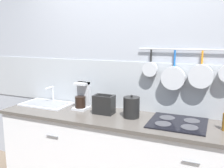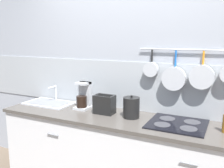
% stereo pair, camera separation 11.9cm
% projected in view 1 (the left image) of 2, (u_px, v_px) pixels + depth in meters
% --- Properties ---
extents(wall_back, '(7.20, 0.16, 2.60)m').
position_uv_depth(wall_back, '(137.00, 75.00, 2.72)').
color(wall_back, '#999EA8').
rests_on(wall_back, ground_plane).
extents(cabinet_base, '(2.71, 0.58, 0.85)m').
position_uv_depth(cabinet_base, '(125.00, 161.00, 2.58)').
color(cabinet_base, silver).
rests_on(cabinet_base, ground_plane).
extents(countertop, '(2.75, 0.60, 0.03)m').
position_uv_depth(countertop, '(125.00, 120.00, 2.49)').
color(countertop, '#4C4742').
rests_on(countertop, cabinet_base).
extents(sink_basin, '(0.58, 0.36, 0.20)m').
position_uv_depth(sink_basin, '(47.00, 103.00, 2.99)').
color(sink_basin, '#B7BABF').
rests_on(sink_basin, countertop).
extents(coffee_maker, '(0.16, 0.18, 0.30)m').
position_uv_depth(coffee_maker, '(82.00, 98.00, 2.80)').
color(coffee_maker, '#B7BABF').
rests_on(coffee_maker, countertop).
extents(toaster, '(0.23, 0.14, 0.20)m').
position_uv_depth(toaster, '(104.00, 104.00, 2.62)').
color(toaster, black).
rests_on(toaster, countertop).
extents(kettle, '(0.16, 0.16, 0.23)m').
position_uv_depth(kettle, '(131.00, 107.00, 2.50)').
color(kettle, black).
rests_on(kettle, countertop).
extents(cooktop, '(0.52, 0.48, 0.01)m').
position_uv_depth(cooktop, '(178.00, 123.00, 2.34)').
color(cooktop, black).
rests_on(cooktop, countertop).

